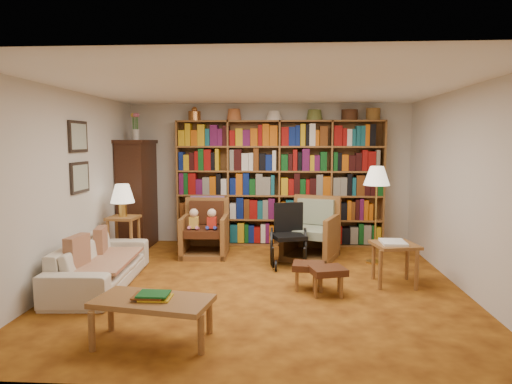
# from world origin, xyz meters

# --- Properties ---
(floor) EXTENTS (5.00, 5.00, 0.00)m
(floor) POSITION_xyz_m (0.00, 0.00, 0.00)
(floor) COLOR #B1691B
(floor) RESTS_ON ground
(ceiling) EXTENTS (5.00, 5.00, 0.00)m
(ceiling) POSITION_xyz_m (0.00, 0.00, 2.50)
(ceiling) COLOR white
(ceiling) RESTS_ON wall_back
(wall_back) EXTENTS (5.00, 0.00, 5.00)m
(wall_back) POSITION_xyz_m (0.00, 2.50, 1.25)
(wall_back) COLOR silver
(wall_back) RESTS_ON floor
(wall_front) EXTENTS (5.00, 0.00, 5.00)m
(wall_front) POSITION_xyz_m (0.00, -2.50, 1.25)
(wall_front) COLOR silver
(wall_front) RESTS_ON floor
(wall_left) EXTENTS (0.00, 5.00, 5.00)m
(wall_left) POSITION_xyz_m (-2.50, 0.00, 1.25)
(wall_left) COLOR silver
(wall_left) RESTS_ON floor
(wall_right) EXTENTS (0.00, 5.00, 5.00)m
(wall_right) POSITION_xyz_m (2.50, 0.00, 1.25)
(wall_right) COLOR silver
(wall_right) RESTS_ON floor
(bookshelf) EXTENTS (3.60, 0.30, 2.42)m
(bookshelf) POSITION_xyz_m (0.20, 2.33, 1.17)
(bookshelf) COLOR brown
(bookshelf) RESTS_ON floor
(curio_cabinet) EXTENTS (0.50, 0.95, 2.40)m
(curio_cabinet) POSITION_xyz_m (-2.25, 2.00, 0.95)
(curio_cabinet) COLOR #331B0E
(curio_cabinet) RESTS_ON floor
(framed_pictures) EXTENTS (0.03, 0.52, 0.97)m
(framed_pictures) POSITION_xyz_m (-2.48, 0.30, 1.62)
(framed_pictures) COLOR black
(framed_pictures) RESTS_ON wall_left
(sofa) EXTENTS (2.01, 0.88, 0.57)m
(sofa) POSITION_xyz_m (-2.05, -0.15, 0.29)
(sofa) COLOR beige
(sofa) RESTS_ON floor
(sofa_throw) EXTENTS (0.78, 1.34, 0.04)m
(sofa_throw) POSITION_xyz_m (-2.00, -0.15, 0.30)
(sofa_throw) COLOR beige
(sofa_throw) RESTS_ON sofa
(cushion_left) EXTENTS (0.19, 0.39, 0.37)m
(cushion_left) POSITION_xyz_m (-2.18, 0.20, 0.45)
(cushion_left) COLOR maroon
(cushion_left) RESTS_ON sofa
(cushion_right) EXTENTS (0.16, 0.41, 0.40)m
(cushion_right) POSITION_xyz_m (-2.18, -0.50, 0.45)
(cushion_right) COLOR maroon
(cushion_right) RESTS_ON sofa
(side_table_lamp) EXTENTS (0.45, 0.45, 0.70)m
(side_table_lamp) POSITION_xyz_m (-2.15, 0.99, 0.52)
(side_table_lamp) COLOR brown
(side_table_lamp) RESTS_ON floor
(table_lamp) EXTENTS (0.36, 0.36, 0.49)m
(table_lamp) POSITION_xyz_m (-2.15, 0.99, 1.04)
(table_lamp) COLOR gold
(table_lamp) RESTS_ON side_table_lamp
(armchair_leather) EXTENTS (0.75, 0.80, 0.93)m
(armchair_leather) POSITION_xyz_m (-0.99, 1.55, 0.38)
(armchair_leather) COLOR brown
(armchair_leather) RESTS_ON floor
(armchair_sage) EXTENTS (1.04, 1.04, 0.96)m
(armchair_sage) POSITION_xyz_m (0.70, 1.50, 0.37)
(armchair_sage) COLOR brown
(armchair_sage) RESTS_ON floor
(wheelchair) EXTENTS (0.56, 0.74, 0.92)m
(wheelchair) POSITION_xyz_m (0.35, 0.99, 0.42)
(wheelchair) COLOR black
(wheelchair) RESTS_ON floor
(floor_lamp) EXTENTS (0.39, 0.39, 1.47)m
(floor_lamp) POSITION_xyz_m (1.66, 1.18, 1.27)
(floor_lamp) COLOR gold
(floor_lamp) RESTS_ON floor
(side_table_papers) EXTENTS (0.61, 0.61, 0.57)m
(side_table_papers) POSITION_xyz_m (1.70, 0.12, 0.45)
(side_table_papers) COLOR brown
(side_table_papers) RESTS_ON floor
(footstool_a) EXTENTS (0.42, 0.37, 0.33)m
(footstool_a) POSITION_xyz_m (0.60, -0.13, 0.27)
(footstool_a) COLOR #4C2314
(footstool_a) RESTS_ON floor
(footstool_b) EXTENTS (0.48, 0.44, 0.34)m
(footstool_b) POSITION_xyz_m (0.81, -0.34, 0.28)
(footstool_b) COLOR #4C2314
(footstool_b) RESTS_ON floor
(coffee_table) EXTENTS (1.13, 0.71, 0.46)m
(coffee_table) POSITION_xyz_m (-0.90, -1.73, 0.36)
(coffee_table) COLOR brown
(coffee_table) RESTS_ON floor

